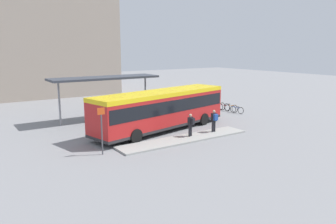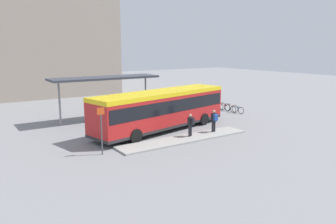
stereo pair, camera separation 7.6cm
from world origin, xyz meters
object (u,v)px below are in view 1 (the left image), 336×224
at_px(city_bus, 162,107).
at_px(platform_sign, 102,129).
at_px(pedestrian_waiting, 191,123).
at_px(bicycle_red, 224,107).
at_px(bicycle_blue, 237,110).
at_px(bicycle_green, 218,105).
at_px(potted_planter_near_shelter, 147,112).
at_px(potted_planter_far_side, 127,115).
at_px(pedestrian_companion, 214,119).
at_px(bicycle_orange, 231,108).

height_order(city_bus, platform_sign, city_bus).
distance_m(pedestrian_waiting, bicycle_red, 11.01).
height_order(bicycle_blue, bicycle_green, bicycle_green).
distance_m(bicycle_green, potted_planter_near_shelter, 8.66).
relative_size(bicycle_blue, potted_planter_far_side, 1.33).
bearing_deg(bicycle_red, pedestrian_companion, 123.41).
bearing_deg(pedestrian_waiting, potted_planter_far_side, -4.10).
bearing_deg(bicycle_green, bicycle_orange, -5.58).
distance_m(bicycle_blue, potted_planter_near_shelter, 8.97).
bearing_deg(pedestrian_waiting, bicycle_red, -71.76).
relative_size(bicycle_blue, potted_planter_near_shelter, 1.11).
relative_size(bicycle_red, potted_planter_far_side, 1.32).
bearing_deg(potted_planter_far_side, city_bus, -75.22).
bearing_deg(potted_planter_far_side, platform_sign, -126.46).
xyz_separation_m(pedestrian_companion, potted_planter_near_shelter, (-1.74, 6.73, -0.32)).
xyz_separation_m(pedestrian_waiting, bicycle_green, (9.06, 7.12, -0.65)).
xyz_separation_m(pedestrian_waiting, bicycle_blue, (9.11, 4.55, -0.69)).
height_order(pedestrian_companion, potted_planter_far_side, pedestrian_companion).
xyz_separation_m(bicycle_blue, potted_planter_far_side, (-10.61, 2.26, 0.27)).
relative_size(bicycle_green, potted_planter_far_side, 1.53).
xyz_separation_m(city_bus, pedestrian_companion, (2.65, -2.95, -0.71)).
distance_m(city_bus, bicycle_orange, 10.03).
bearing_deg(bicycle_red, potted_planter_near_shelter, 77.91).
relative_size(bicycle_orange, platform_sign, 0.64).
bearing_deg(potted_planter_near_shelter, bicycle_orange, -8.75).
bearing_deg(pedestrian_waiting, city_bus, -7.21).
bearing_deg(pedestrian_companion, bicycle_orange, -51.66).
distance_m(city_bus, bicycle_green, 10.50).
height_order(bicycle_orange, bicycle_red, bicycle_orange).
bearing_deg(platform_sign, pedestrian_waiting, 0.01).
bearing_deg(potted_planter_near_shelter, city_bus, -103.56).
relative_size(bicycle_orange, potted_planter_near_shelter, 1.28).
relative_size(bicycle_orange, potted_planter_far_side, 1.54).
xyz_separation_m(bicycle_blue, potted_planter_near_shelter, (-8.69, 2.20, 0.39)).
distance_m(bicycle_blue, bicycle_green, 2.57).
bearing_deg(city_bus, bicycle_blue, -2.98).
bearing_deg(bicycle_red, bicycle_blue, 173.95).
height_order(bicycle_blue, potted_planter_near_shelter, potted_planter_near_shelter).
relative_size(city_bus, platform_sign, 4.29).
distance_m(bicycle_orange, potted_planter_far_side, 10.74).
xyz_separation_m(bicycle_green, platform_sign, (-15.60, -7.12, 1.17)).
relative_size(city_bus, pedestrian_waiting, 7.55).
height_order(pedestrian_waiting, bicycle_green, pedestrian_waiting).
height_order(pedestrian_waiting, potted_planter_near_shelter, pedestrian_waiting).
bearing_deg(bicycle_orange, platform_sign, -73.38).
bearing_deg(pedestrian_companion, pedestrian_waiting, 91.30).
height_order(pedestrian_companion, potted_planter_near_shelter, pedestrian_companion).
distance_m(pedestrian_waiting, platform_sign, 6.56).
bearing_deg(pedestrian_companion, bicycle_green, -43.49).
distance_m(pedestrian_companion, potted_planter_near_shelter, 6.96).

